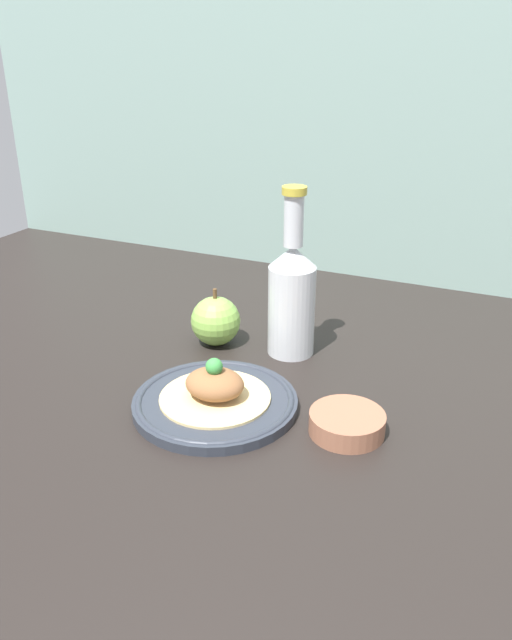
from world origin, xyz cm
name	(u,v)px	position (x,y,z in cm)	size (l,w,h in cm)	color
ground_plane	(235,386)	(0.00, 0.00, -2.00)	(180.00, 110.00, 4.00)	black
wall_backsplash	(349,84)	(0.00, 53.50, 40.00)	(180.00, 3.00, 80.00)	#84A399
plate	(215,402)	(1.59, -9.54, 0.91)	(23.51, 23.51, 1.71)	#2D333D
plated_food	(215,387)	(1.59, -9.54, 3.33)	(15.83, 15.83, 6.37)	#D6BC7F
cider_bottle	(292,294)	(4.94, 11.19, 10.38)	(7.72, 7.72, 27.83)	silver
apple	(216,321)	(-7.92, 8.87, 4.24)	(8.46, 8.46, 10.08)	#84B74C
dipping_bowl	(347,423)	(20.45, -7.86, 1.44)	(10.13, 10.13, 2.88)	#996047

